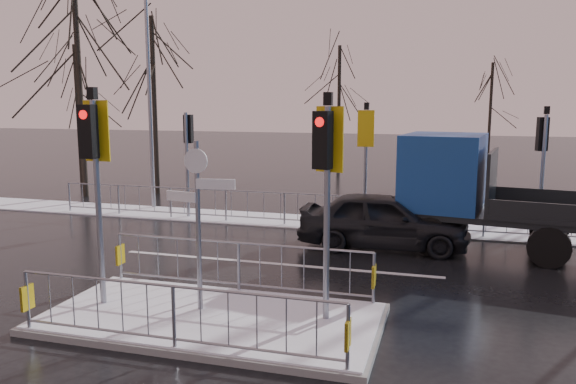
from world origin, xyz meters
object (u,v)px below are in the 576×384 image
(flatbed_truck, at_px, (479,189))
(street_lamp_left, at_px, (151,85))
(car_far_lane, at_px, (384,220))
(traffic_island, at_px, (210,301))

(flatbed_truck, bearing_deg, street_lamp_left, 165.49)
(car_far_lane, relative_size, flatbed_truck, 0.66)
(traffic_island, bearing_deg, flatbed_truck, 54.21)
(car_far_lane, xyz_separation_m, street_lamp_left, (-8.78, 3.48, 3.73))
(car_far_lane, xyz_separation_m, flatbed_truck, (2.40, 0.59, 0.85))
(traffic_island, height_order, car_far_lane, traffic_island)
(flatbed_truck, distance_m, street_lamp_left, 11.90)
(traffic_island, distance_m, street_lamp_left, 12.17)
(flatbed_truck, relative_size, street_lamp_left, 0.83)
(traffic_island, height_order, flatbed_truck, traffic_island)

